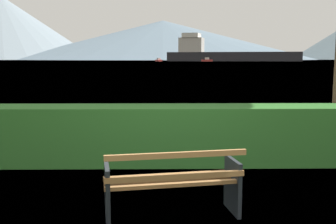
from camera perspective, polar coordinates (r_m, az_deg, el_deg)
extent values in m
plane|color=#567A38|center=(5.00, 0.51, -14.70)|extent=(1400.00, 1400.00, 0.00)
plane|color=slate|center=(310.94, -0.73, 7.43)|extent=(620.00, 620.00, 0.00)
cube|color=#A0703F|center=(4.66, 0.99, -10.48)|extent=(1.61, 0.35, 0.04)
cube|color=#A0703F|center=(4.84, 0.52, -9.78)|extent=(1.61, 0.35, 0.04)
cube|color=#A0703F|center=(5.02, 0.08, -9.13)|extent=(1.61, 0.35, 0.04)
cube|color=#A0703F|center=(4.56, 1.18, -9.33)|extent=(1.61, 0.33, 0.06)
cube|color=#A0703F|center=(4.44, 1.32, -6.23)|extent=(1.61, 0.33, 0.06)
cube|color=#1E2328|center=(4.77, -8.76, -11.55)|extent=(0.14, 0.51, 0.68)
cube|color=#1E2328|center=(5.06, 9.33, -10.44)|extent=(0.14, 0.51, 0.68)
cube|color=#2D6B28|center=(7.21, 0.09, -3.29)|extent=(6.73, 0.85, 1.05)
cube|color=#232328|center=(252.47, 9.33, 7.90)|extent=(82.44, 34.69, 5.72)
cube|color=beige|center=(257.17, 3.41, 9.64)|extent=(17.15, 13.82, 9.16)
cube|color=silver|center=(257.44, 3.42, 10.98)|extent=(13.19, 13.57, 2.86)
cube|color=#B2332D|center=(231.30, -1.35, 7.43)|extent=(4.42, 6.91, 0.98)
cube|color=silver|center=(231.29, -1.35, 7.68)|extent=(2.37, 2.76, 1.00)
cube|color=#B2332D|center=(225.73, 5.66, 7.41)|extent=(6.37, 2.27, 1.14)
cube|color=beige|center=(225.72, 5.66, 7.71)|extent=(2.33, 1.47, 1.23)
cone|color=gray|center=(589.89, -22.99, 11.18)|extent=(257.17, 257.17, 86.18)
cone|color=slate|center=(561.26, -0.75, 10.34)|extent=(410.97, 410.97, 53.90)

